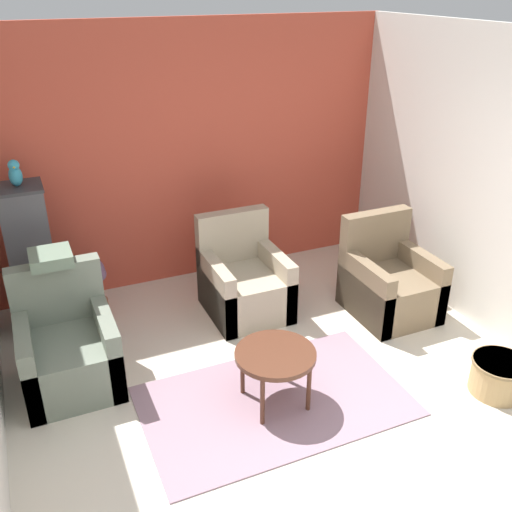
# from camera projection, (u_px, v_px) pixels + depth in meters

# --- Properties ---
(ground_plane) EXTENTS (20.00, 20.00, 0.00)m
(ground_plane) POSITION_uv_depth(u_px,v_px,m) (355.00, 484.00, 3.82)
(ground_plane) COLOR beige
(ground_plane) RESTS_ON ground
(wall_back_accent) EXTENTS (4.38, 0.06, 2.72)m
(wall_back_accent) POSITION_uv_depth(u_px,v_px,m) (191.00, 156.00, 5.98)
(wall_back_accent) COLOR #C64C38
(wall_back_accent) RESTS_ON ground_plane
(wall_right) EXTENTS (0.06, 3.33, 2.72)m
(wall_right) POSITION_uv_depth(u_px,v_px,m) (466.00, 177.00, 5.36)
(wall_right) COLOR silver
(wall_right) RESTS_ON ground_plane
(area_rug) EXTENTS (2.08, 1.26, 0.01)m
(area_rug) POSITION_uv_depth(u_px,v_px,m) (275.00, 401.00, 4.55)
(area_rug) COLOR gray
(area_rug) RESTS_ON ground_plane
(coffee_table) EXTENTS (0.63, 0.63, 0.48)m
(coffee_table) POSITION_uv_depth(u_px,v_px,m) (275.00, 358.00, 4.36)
(coffee_table) COLOR #512D1E
(coffee_table) RESTS_ON ground_plane
(armchair_left) EXTENTS (0.74, 0.82, 0.97)m
(armchair_left) POSITION_uv_depth(u_px,v_px,m) (68.00, 351.00, 4.65)
(armchair_left) COLOR slate
(armchair_left) RESTS_ON ground_plane
(armchair_right) EXTENTS (0.74, 0.82, 0.97)m
(armchair_right) POSITION_uv_depth(u_px,v_px,m) (389.00, 284.00, 5.66)
(armchair_right) COLOR #7A664C
(armchair_right) RESTS_ON ground_plane
(armchair_middle) EXTENTS (0.74, 0.82, 0.97)m
(armchair_middle) POSITION_uv_depth(u_px,v_px,m) (244.00, 283.00, 5.67)
(armchair_middle) COLOR tan
(armchair_middle) RESTS_ON ground_plane
(birdcage) EXTENTS (0.47, 0.47, 1.41)m
(birdcage) POSITION_uv_depth(u_px,v_px,m) (32.00, 260.00, 5.28)
(birdcage) COLOR #353539
(birdcage) RESTS_ON ground_plane
(parrot) EXTENTS (0.11, 0.20, 0.25)m
(parrot) POSITION_uv_depth(u_px,v_px,m) (15.00, 174.00, 4.92)
(parrot) COLOR teal
(parrot) RESTS_ON birdcage
(potted_plant) EXTENTS (0.31, 0.28, 0.66)m
(potted_plant) POSITION_uv_depth(u_px,v_px,m) (91.00, 284.00, 5.50)
(potted_plant) COLOR brown
(potted_plant) RESTS_ON ground_plane
(wicker_basket) EXTENTS (0.46, 0.46, 0.30)m
(wicker_basket) POSITION_uv_depth(u_px,v_px,m) (499.00, 375.00, 4.60)
(wicker_basket) COLOR tan
(wicker_basket) RESTS_ON ground_plane
(throw_pillow) EXTENTS (0.33, 0.33, 0.10)m
(throw_pillow) POSITION_uv_depth(u_px,v_px,m) (51.00, 258.00, 4.58)
(throw_pillow) COLOR slate
(throw_pillow) RESTS_ON armchair_left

